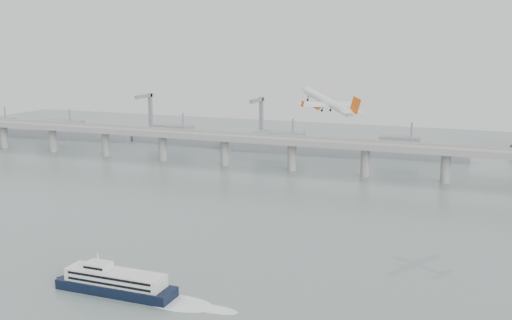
% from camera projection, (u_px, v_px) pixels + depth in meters
% --- Properties ---
extents(ground, '(900.00, 900.00, 0.00)m').
position_uv_depth(ground, '(201.00, 286.00, 214.45)').
color(ground, slate).
rests_on(ground, ground).
extents(bridge, '(800.00, 22.00, 23.90)m').
position_uv_depth(bridge, '(334.00, 148.00, 394.47)').
color(bridge, gray).
rests_on(bridge, ground).
extents(distant_fleet, '(453.00, 60.90, 40.00)m').
position_uv_depth(distant_fleet, '(175.00, 137.00, 510.86)').
color(distant_fleet, slate).
rests_on(distant_fleet, ground).
extents(ferry, '(71.98, 12.64, 13.60)m').
position_uv_depth(ferry, '(116.00, 282.00, 208.14)').
color(ferry, black).
rests_on(ferry, ground).
extents(airliner, '(33.10, 31.79, 13.37)m').
position_uv_depth(airliner, '(328.00, 102.00, 261.46)').
color(airliner, white).
rests_on(airliner, ground).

